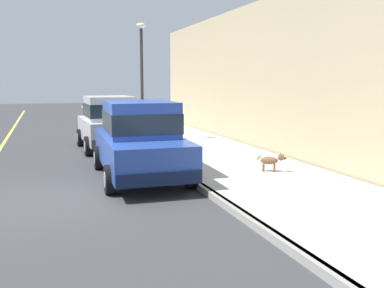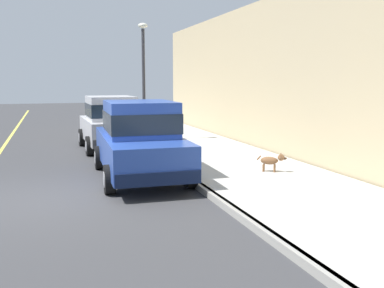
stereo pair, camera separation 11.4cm
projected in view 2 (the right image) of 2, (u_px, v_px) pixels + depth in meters
ground_plane at (49, 199)px, 9.07m from camera, size 80.00×80.00×0.00m
curb at (196, 184)px, 10.03m from camera, size 0.16×64.00×0.14m
sidewalk at (267, 179)px, 10.58m from camera, size 3.60×64.00×0.14m
car_blue_sedan at (140, 139)px, 10.85m from camera, size 2.13×4.65×1.92m
car_silver_hatchback at (110, 122)px, 15.38m from camera, size 2.04×3.85×1.88m
dog_brown at (272, 160)px, 11.04m from camera, size 0.67×0.46×0.49m
street_lamp at (143, 68)px, 16.71m from camera, size 0.36×0.36×4.42m
building_facade at (254, 78)px, 15.69m from camera, size 0.50×20.00×5.04m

